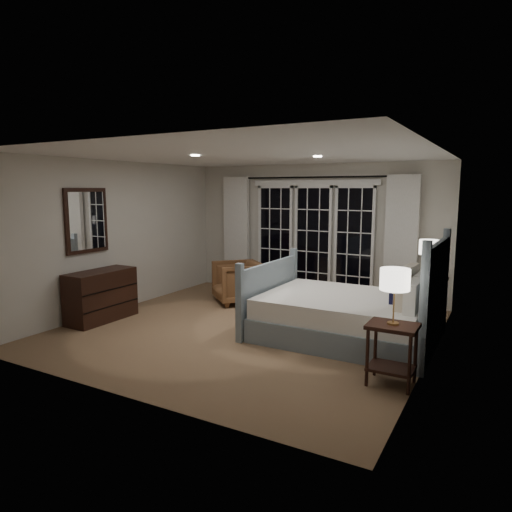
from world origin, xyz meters
The scene contains 20 objects.
floor centered at (0.00, 0.00, 0.00)m, with size 5.00×5.00×0.00m, color olive.
ceiling centered at (0.00, 0.00, 2.50)m, with size 5.00×5.00×0.00m, color white.
wall_left centered at (-2.50, 0.00, 1.25)m, with size 0.02×5.00×2.50m, color beige.
wall_right centered at (2.50, 0.00, 1.25)m, with size 0.02×5.00×2.50m, color beige.
wall_back centered at (0.00, 2.50, 1.25)m, with size 5.00×0.02×2.50m, color beige.
wall_front centered at (0.00, -2.50, 1.25)m, with size 5.00×0.02×2.50m, color beige.
french_doors centered at (0.00, 2.46, 1.09)m, with size 2.50×0.04×2.20m.
curtain_rod centered at (0.00, 2.40, 2.25)m, with size 0.03×0.03×3.50m, color black.
curtain_left centered at (-1.65, 2.38, 1.15)m, with size 0.55×0.10×2.25m, color white.
curtain_right centered at (1.65, 2.38, 1.15)m, with size 0.55×0.10×2.25m, color white.
downlight_a centered at (0.80, 0.60, 2.49)m, with size 0.12×0.12×0.01m, color white.
downlight_b centered at (-0.60, -0.40, 2.49)m, with size 0.12×0.12×0.01m, color white.
bed centered at (1.41, 0.31, 0.34)m, with size 2.37×1.71×1.39m.
nightstand_left centered at (2.27, -0.93, 0.43)m, with size 0.50×0.40×0.65m.
nightstand_right centered at (2.23, 1.56, 0.47)m, with size 0.55×0.44×0.71m.
lamp_left centered at (2.27, -0.93, 1.12)m, with size 0.30×0.30×0.58m.
lamp_right centered at (2.23, 1.56, 1.17)m, with size 0.30×0.30×0.57m.
armchair centered at (-0.96, 1.29, 0.37)m, with size 0.80×0.82×0.75m, color brown.
dresser centered at (-2.23, -0.71, 0.39)m, with size 0.47×1.11×0.78m.
mirror centered at (-2.47, -0.71, 1.55)m, with size 0.05×0.85×1.00m.
Camera 1 is at (3.25, -5.58, 2.03)m, focal length 32.00 mm.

